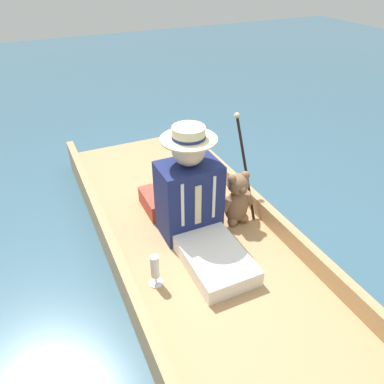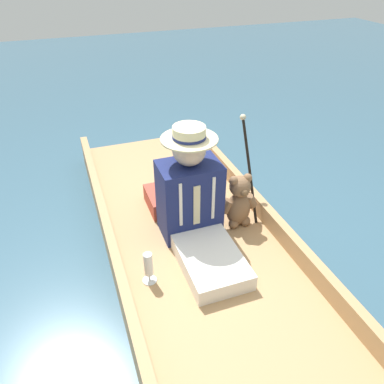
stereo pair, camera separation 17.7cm
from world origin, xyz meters
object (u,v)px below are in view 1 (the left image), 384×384
object	(u,v)px
seated_person	(195,204)
walking_cane	(244,157)
teddy_bear	(237,200)
wine_glass	(155,268)

from	to	relation	value
seated_person	walking_cane	xyz separation A→B (m)	(-0.48, -0.20, 0.13)
teddy_bear	seated_person	bearing A→B (deg)	6.12
teddy_bear	wine_glass	world-z (taller)	teddy_bear
seated_person	walking_cane	bearing A→B (deg)	-162.41
seated_person	teddy_bear	bearing A→B (deg)	-179.15
walking_cane	seated_person	bearing A→B (deg)	22.86
seated_person	teddy_bear	distance (m)	0.36
teddy_bear	wine_glass	bearing A→B (deg)	23.68
wine_glass	walking_cane	xyz separation A→B (m)	(-0.87, -0.49, 0.29)
wine_glass	walking_cane	bearing A→B (deg)	-150.73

